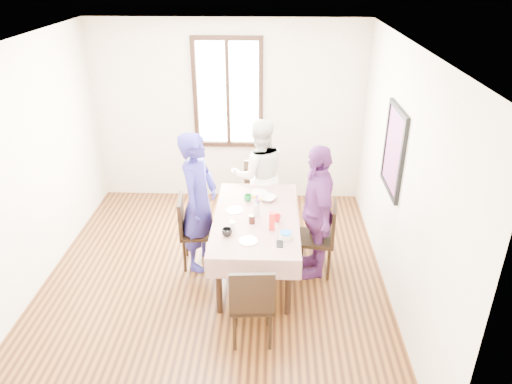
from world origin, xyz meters
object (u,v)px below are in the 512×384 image
(dining_table, at_px, (256,245))
(person_left, at_px, (198,202))
(chair_left, at_px, (198,231))
(person_right, at_px, (316,211))
(person_far, at_px, (259,175))
(chair_right, at_px, (316,238))
(chair_near, at_px, (252,301))
(chair_far, at_px, (259,196))

(dining_table, height_order, person_left, person_left)
(dining_table, xyz_separation_m, chair_left, (-0.71, 0.15, 0.08))
(chair_left, distance_m, person_left, 0.40)
(person_right, bearing_deg, person_far, -153.62)
(person_left, distance_m, person_right, 1.38)
(person_left, height_order, person_far, person_left)
(person_left, bearing_deg, chair_right, -79.20)
(person_left, relative_size, person_right, 1.05)
(chair_near, height_order, person_far, person_far)
(chair_far, xyz_separation_m, person_left, (-0.69, -0.96, 0.40))
(chair_left, height_order, chair_near, same)
(person_right, bearing_deg, chair_left, -101.15)
(chair_left, height_order, person_right, person_right)
(chair_right, bearing_deg, person_left, 93.63)
(person_far, bearing_deg, person_left, 43.93)
(person_far, xyz_separation_m, person_right, (0.69, -1.04, 0.02))
(chair_far, distance_m, chair_near, 2.23)
(chair_left, bearing_deg, chair_near, 23.24)
(chair_near, distance_m, person_far, 2.23)
(dining_table, xyz_separation_m, person_far, (0.00, 1.09, 0.42))
(person_far, bearing_deg, chair_far, -99.96)
(dining_table, bearing_deg, chair_right, 4.10)
(person_left, bearing_deg, dining_table, -87.51)
(chair_near, xyz_separation_m, person_far, (0.00, 2.21, 0.34))
(dining_table, relative_size, chair_right, 1.78)
(chair_left, height_order, chair_far, same)
(chair_right, height_order, person_left, person_left)
(chair_right, relative_size, person_far, 0.58)
(chair_left, xyz_separation_m, chair_right, (1.41, -0.10, 0.00))
(person_right, bearing_deg, chair_near, -37.53)
(chair_left, bearing_deg, person_far, 137.24)
(dining_table, xyz_separation_m, person_left, (-0.69, 0.15, 0.48))
(chair_right, xyz_separation_m, person_left, (-1.39, 0.10, 0.40))
(chair_near, relative_size, person_left, 0.53)
(chair_left, relative_size, chair_right, 1.00)
(chair_far, distance_m, person_left, 1.25)
(person_right, bearing_deg, person_left, -101.20)
(chair_left, relative_size, person_far, 0.58)
(person_left, bearing_deg, chair_far, -20.58)
(person_far, bearing_deg, dining_table, 80.04)
(dining_table, distance_m, person_right, 0.82)
(chair_right, bearing_deg, chair_near, 156.57)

